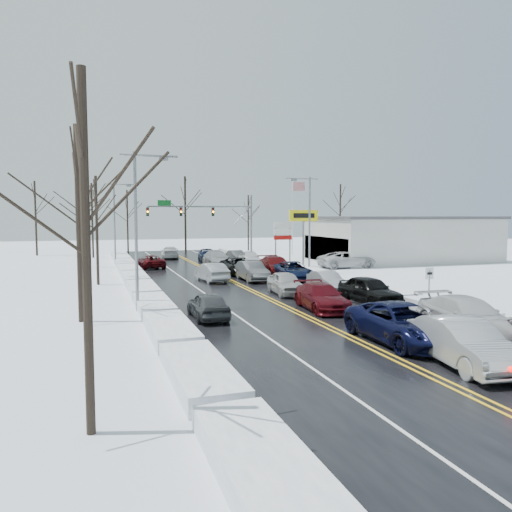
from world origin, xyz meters
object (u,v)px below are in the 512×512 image
object	(u,v)px
tires_plus_sign	(303,219)
dealership_building	(401,239)
flagpole	(294,212)
traffic_signal_mast	(213,215)
oncoming_car_0	(211,281)

from	to	relation	value
tires_plus_sign	dealership_building	bearing A→B (deg)	8.47
flagpole	dealership_building	world-z (taller)	flagpole
flagpole	tires_plus_sign	bearing A→B (deg)	-108.44
tires_plus_sign	flagpole	world-z (taller)	flagpole
flagpole	traffic_signal_mast	bearing A→B (deg)	-170.27
flagpole	dealership_building	xyz separation A→B (m)	(8.80, -12.00, -3.27)
traffic_signal_mast	flagpole	world-z (taller)	flagpole
tires_plus_sign	oncoming_car_0	bearing A→B (deg)	-143.87
traffic_signal_mast	flagpole	distance (m)	11.90
flagpole	oncoming_car_0	xyz separation A→B (m)	(-16.76, -22.83, -5.93)
traffic_signal_mast	oncoming_car_0	world-z (taller)	traffic_signal_mast
dealership_building	oncoming_car_0	size ratio (longest dim) A/B	4.43
dealership_building	oncoming_car_0	world-z (taller)	dealership_building
traffic_signal_mast	tires_plus_sign	bearing A→B (deg)	-59.54
dealership_building	oncoming_car_0	distance (m)	27.89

